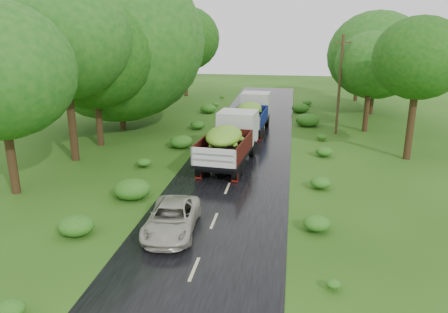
% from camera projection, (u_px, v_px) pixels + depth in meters
% --- Properties ---
extents(ground, '(120.00, 120.00, 0.00)m').
position_uv_depth(ground, '(194.00, 269.00, 15.59)').
color(ground, '#1F420E').
rests_on(ground, ground).
extents(road, '(6.50, 80.00, 0.02)m').
position_uv_depth(road, '(218.00, 212.00, 20.30)').
color(road, black).
rests_on(road, ground).
extents(road_lines, '(0.12, 69.60, 0.00)m').
position_uv_depth(road_lines, '(221.00, 203.00, 21.24)').
color(road_lines, '#BFB78C').
rests_on(road_lines, road).
extents(truck_near, '(3.09, 7.14, 2.92)m').
position_uv_depth(truck_near, '(230.00, 138.00, 26.66)').
color(truck_near, black).
rests_on(truck_near, ground).
extents(truck_far, '(2.76, 6.80, 2.80)m').
position_uv_depth(truck_far, '(252.00, 112.00, 34.90)').
color(truck_far, black).
rests_on(truck_far, ground).
extents(car, '(2.33, 4.45, 1.20)m').
position_uv_depth(car, '(172.00, 218.00, 18.20)').
color(car, '#AEAC9B').
rests_on(car, road).
extents(utility_pole, '(1.26, 0.59, 7.57)m').
position_uv_depth(utility_pole, '(340.00, 84.00, 33.26)').
color(utility_pole, '#382616').
rests_on(utility_pole, ground).
extents(trees_left, '(5.74, 35.36, 9.40)m').
position_uv_depth(trees_left, '(123.00, 45.00, 34.64)').
color(trees_left, black).
rests_on(trees_left, ground).
extents(trees_right, '(5.34, 25.04, 7.88)m').
position_uv_depth(trees_right, '(378.00, 56.00, 37.11)').
color(trees_right, black).
rests_on(trees_right, ground).
extents(shrubs, '(11.90, 44.00, 0.70)m').
position_uv_depth(shrubs, '(241.00, 151.00, 28.69)').
color(shrubs, '#255814').
rests_on(shrubs, ground).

